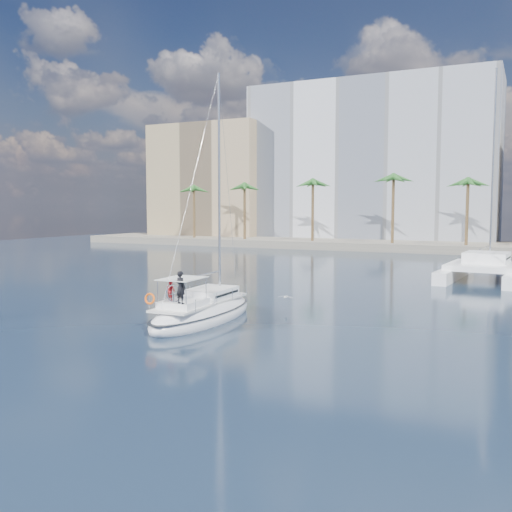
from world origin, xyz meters
The scene contains 9 objects.
ground centered at (0.00, 0.00, 0.00)m, with size 160.00×160.00×0.00m, color black.
quay centered at (0.00, 61.00, 0.60)m, with size 120.00×14.00×1.20m, color gray.
building_modern centered at (-12.00, 73.00, 14.00)m, with size 42.00×16.00×28.00m, color silver.
building_tan_left centered at (-42.00, 69.00, 11.00)m, with size 22.00×14.00×22.00m, color tan.
palm_left centered at (-34.00, 57.00, 10.28)m, with size 3.60×3.60×12.30m.
palm_centre centered at (0.00, 57.00, 10.28)m, with size 3.60×3.60×12.30m.
main_sloop centered at (-3.43, 0.23, 0.49)m, with size 3.61×10.37×15.25m.
catamaran centered at (10.07, 27.11, 1.18)m, with size 7.63×13.70×19.13m.
seagull centered at (-0.65, 6.03, 0.73)m, with size 1.01×0.43×0.19m.
Camera 1 is at (13.50, -27.83, 6.60)m, focal length 40.00 mm.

